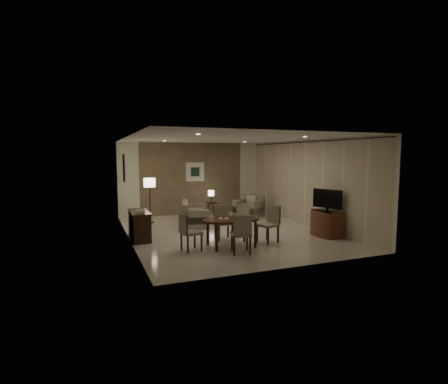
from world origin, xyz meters
name	(u,v)px	position (x,y,z in m)	size (l,w,h in m)	color
room_shell	(222,185)	(0.00, 0.40, 1.35)	(5.50, 7.00, 2.70)	beige
taupe_accent	(192,178)	(0.00, 3.48, 1.35)	(3.96, 0.03, 2.70)	#7C674D
curtain_wall	(305,184)	(2.68, 0.00, 1.32)	(0.08, 6.70, 2.58)	beige
curtain_rod	(306,142)	(2.68, 0.00, 2.64)	(0.03, 0.03, 6.80)	black
art_back_frame	(195,172)	(0.10, 3.46, 1.60)	(0.72, 0.03, 0.72)	silver
art_back_canvas	(195,172)	(0.10, 3.44, 1.60)	(0.34, 0.01, 0.34)	#1B301E
art_left_frame	(124,168)	(-2.72, 1.20, 1.85)	(0.03, 0.60, 0.80)	silver
art_left_canvas	(125,168)	(-2.71, 1.20, 1.85)	(0.01, 0.46, 0.64)	gray
downlight_nl	(198,134)	(-1.40, -1.80, 2.69)	(0.10, 0.10, 0.01)	white
downlight_nr	(305,137)	(1.40, -1.80, 2.69)	(0.10, 0.10, 0.01)	white
downlight_fl	(165,141)	(-1.40, 1.80, 2.69)	(0.10, 0.10, 0.01)	white
downlight_fr	(245,142)	(1.40, 1.80, 2.69)	(0.10, 0.10, 0.01)	white
console_desk	(139,225)	(-2.49, 0.00, 0.38)	(0.48, 1.20, 0.75)	#3F2414
telephone	(141,211)	(-2.49, -0.30, 0.80)	(0.20, 0.14, 0.09)	white
tv_cabinet	(327,223)	(2.40, -1.50, 0.35)	(0.48, 0.90, 0.70)	brown
flat_tv	(327,199)	(2.38, -1.50, 1.02)	(0.06, 0.88, 0.60)	black
dining_table	(231,233)	(-0.50, -1.55, 0.34)	(1.45, 0.91, 0.68)	#3F2414
chair_near	(241,234)	(-0.53, -2.19, 0.45)	(0.43, 0.43, 0.90)	gray
chair_far	(224,222)	(-0.41, -0.80, 0.45)	(0.44, 0.44, 0.91)	gray
chair_left	(191,232)	(-1.52, -1.57, 0.44)	(0.43, 0.43, 0.88)	gray
chair_right	(268,224)	(0.51, -1.54, 0.47)	(0.45, 0.45, 0.94)	gray
plate_a	(224,219)	(-0.68, -1.50, 0.69)	(0.26, 0.26, 0.02)	white
plate_b	(240,218)	(-0.28, -1.60, 0.69)	(0.26, 0.26, 0.02)	white
fruit_apple	(224,217)	(-0.68, -1.50, 0.74)	(0.09, 0.09, 0.09)	red
napkin	(240,217)	(-0.28, -1.60, 0.71)	(0.12, 0.08, 0.03)	white
round_rug	(224,221)	(0.51, 1.50, 0.01)	(1.28, 1.28, 0.01)	#433C25
sofa	(195,213)	(-0.55, 1.31, 0.38)	(0.80, 1.61, 0.76)	gray
armchair	(249,206)	(1.66, 1.98, 0.39)	(0.88, 0.83, 0.78)	gray
side_table	(211,209)	(0.51, 2.80, 0.24)	(0.38, 0.38, 0.49)	black
table_lamp	(211,196)	(0.51, 2.80, 0.74)	(0.22, 0.22, 0.50)	#FFEAC1
floor_lamp	(150,201)	(-1.84, 2.19, 0.74)	(0.37, 0.37, 1.48)	#FFE5B7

